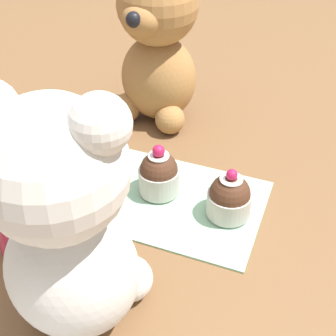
% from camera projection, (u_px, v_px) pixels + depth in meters
% --- Properties ---
extents(ground_plane, '(4.00, 4.00, 0.00)m').
position_uv_depth(ground_plane, '(168.00, 200.00, 0.64)').
color(ground_plane, brown).
extents(knitted_placemat, '(0.25, 0.17, 0.01)m').
position_uv_depth(knitted_placemat, '(168.00, 199.00, 0.63)').
color(knitted_placemat, '#8EBC99').
rests_on(knitted_placemat, ground_plane).
extents(teddy_bear_cream, '(0.14, 0.15, 0.27)m').
position_uv_depth(teddy_bear_cream, '(66.00, 223.00, 0.41)').
color(teddy_bear_cream, silver).
rests_on(teddy_bear_cream, ground_plane).
extents(teddy_bear_tan, '(0.14, 0.14, 0.26)m').
position_uv_depth(teddy_bear_tan, '(157.00, 43.00, 0.73)').
color(teddy_bear_tan, '#A3703D').
rests_on(teddy_bear_tan, ground_plane).
extents(cupcake_near_cream_bear, '(0.06, 0.06, 0.07)m').
position_uv_depth(cupcake_near_cream_bear, '(229.00, 199.00, 0.59)').
color(cupcake_near_cream_bear, '#B2ADA3').
rests_on(cupcake_near_cream_bear, knitted_placemat).
extents(cupcake_near_tan_bear, '(0.06, 0.06, 0.07)m').
position_uv_depth(cupcake_near_tan_bear, '(159.00, 174.00, 0.63)').
color(cupcake_near_tan_bear, '#B2ADA3').
rests_on(cupcake_near_tan_bear, knitted_placemat).
extents(juice_glass, '(0.05, 0.05, 0.09)m').
position_uv_depth(juice_glass, '(15.00, 221.00, 0.54)').
color(juice_glass, '#DB3356').
rests_on(juice_glass, ground_plane).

